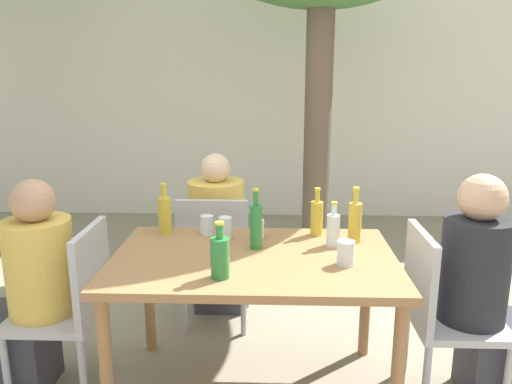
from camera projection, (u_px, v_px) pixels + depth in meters
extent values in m
cube|color=white|center=(266.00, 93.00, 5.54)|extent=(10.00, 0.08, 2.80)
cylinder|color=brown|center=(317.00, 137.00, 4.09)|extent=(0.22, 0.22, 2.22)
cube|color=#996B42|center=(254.00, 260.00, 2.45)|extent=(1.39, 0.89, 0.04)
cylinder|color=#996B42|center=(106.00, 371.00, 2.19)|extent=(0.06, 0.06, 0.72)
cylinder|color=#996B42|center=(398.00, 377.00, 2.15)|extent=(0.06, 0.06, 0.72)
cylinder|color=#996B42|center=(149.00, 294.00, 2.94)|extent=(0.06, 0.06, 0.72)
cylinder|color=#996B42|center=(366.00, 298.00, 2.90)|extent=(0.06, 0.06, 0.72)
cube|color=#B2B2B7|center=(57.00, 315.00, 2.56)|extent=(0.44, 0.44, 0.04)
cube|color=#B2B2B7|center=(92.00, 271.00, 2.50)|extent=(0.04, 0.44, 0.45)
cylinder|color=#B2B2B7|center=(42.00, 334.00, 2.81)|extent=(0.04, 0.04, 0.40)
cylinder|color=#B2B2B7|center=(7.00, 373.00, 2.44)|extent=(0.04, 0.04, 0.40)
cylinder|color=#B2B2B7|center=(108.00, 335.00, 2.79)|extent=(0.04, 0.04, 0.40)
cylinder|color=#B2B2B7|center=(83.00, 375.00, 2.43)|extent=(0.04, 0.04, 0.40)
cube|color=#B2B2B7|center=(456.00, 321.00, 2.50)|extent=(0.44, 0.44, 0.04)
cube|color=#B2B2B7|center=(420.00, 276.00, 2.44)|extent=(0.04, 0.44, 0.45)
cylinder|color=#B2B2B7|center=(507.00, 384.00, 2.36)|extent=(0.04, 0.04, 0.40)
cylinder|color=#B2B2B7|center=(475.00, 342.00, 2.73)|extent=(0.04, 0.04, 0.40)
cylinder|color=#B2B2B7|center=(426.00, 382.00, 2.37)|extent=(0.04, 0.04, 0.40)
cylinder|color=#B2B2B7|center=(405.00, 340.00, 2.74)|extent=(0.04, 0.04, 0.40)
cube|color=#B2B2B7|center=(216.00, 261.00, 3.28)|extent=(0.44, 0.44, 0.04)
cube|color=#B2B2B7|center=(212.00, 236.00, 3.03)|extent=(0.44, 0.04, 0.45)
cylinder|color=#B2B2B7|center=(247.00, 281.00, 3.51)|extent=(0.04, 0.04, 0.40)
cylinder|color=#B2B2B7|center=(193.00, 280.00, 3.52)|extent=(0.04, 0.04, 0.40)
cylinder|color=#B2B2B7|center=(244.00, 305.00, 3.14)|extent=(0.04, 0.04, 0.40)
cylinder|color=#B2B2B7|center=(184.00, 304.00, 3.16)|extent=(0.04, 0.04, 0.40)
cube|color=#383842|center=(12.00, 349.00, 2.62)|extent=(0.40, 0.30, 0.44)
cylinder|color=gold|center=(40.00, 267.00, 2.50)|extent=(0.34, 0.34, 0.49)
sphere|color=tan|center=(33.00, 201.00, 2.42)|extent=(0.22, 0.22, 0.22)
cube|color=#383842|center=(504.00, 358.00, 2.53)|extent=(0.40, 0.29, 0.44)
cylinder|color=#232328|center=(474.00, 270.00, 2.43)|extent=(0.33, 0.33, 0.52)
sphere|color=tan|center=(482.00, 198.00, 2.34)|extent=(0.23, 0.23, 0.23)
cube|color=#383842|center=(221.00, 274.00, 3.58)|extent=(0.33, 0.40, 0.44)
cylinder|color=gold|center=(217.00, 219.00, 3.27)|extent=(0.37, 0.37, 0.51)
sphere|color=beige|center=(216.00, 168.00, 3.19)|extent=(0.19, 0.19, 0.19)
cylinder|color=gold|center=(355.00, 223.00, 2.63)|extent=(0.07, 0.07, 0.21)
cylinder|color=gold|center=(356.00, 196.00, 2.60)|extent=(0.03, 0.03, 0.07)
cylinder|color=gold|center=(356.00, 188.00, 2.58)|extent=(0.03, 0.03, 0.01)
cylinder|color=#287A38|center=(220.00, 258.00, 2.18)|extent=(0.08, 0.08, 0.18)
cylinder|color=#287A38|center=(219.00, 232.00, 2.15)|extent=(0.03, 0.03, 0.06)
cylinder|color=gold|center=(219.00, 223.00, 2.14)|extent=(0.04, 0.04, 0.01)
cylinder|color=gold|center=(317.00, 218.00, 2.74)|extent=(0.07, 0.07, 0.19)
cylinder|color=gold|center=(317.00, 196.00, 2.71)|extent=(0.03, 0.03, 0.07)
cylinder|color=gold|center=(318.00, 189.00, 2.70)|extent=(0.03, 0.03, 0.01)
cylinder|color=gold|center=(165.00, 216.00, 2.77)|extent=(0.07, 0.07, 0.20)
cylinder|color=gold|center=(164.00, 192.00, 2.74)|extent=(0.03, 0.03, 0.07)
cylinder|color=gold|center=(163.00, 184.00, 2.73)|extent=(0.03, 0.03, 0.01)
cylinder|color=silver|center=(333.00, 230.00, 2.57)|extent=(0.07, 0.07, 0.17)
cylinder|color=silver|center=(334.00, 210.00, 2.55)|extent=(0.03, 0.03, 0.06)
cylinder|color=gold|center=(334.00, 203.00, 2.54)|extent=(0.03, 0.03, 0.01)
cylinder|color=#287A38|center=(256.00, 227.00, 2.53)|extent=(0.06, 0.06, 0.22)
cylinder|color=#287A38|center=(256.00, 198.00, 2.49)|extent=(0.02, 0.02, 0.08)
cylinder|color=gold|center=(256.00, 190.00, 2.48)|extent=(0.03, 0.03, 0.01)
cylinder|color=silver|center=(258.00, 229.00, 2.70)|extent=(0.07, 0.07, 0.10)
cylinder|color=silver|center=(207.00, 225.00, 2.76)|extent=(0.07, 0.07, 0.11)
cylinder|color=silver|center=(225.00, 228.00, 2.67)|extent=(0.07, 0.07, 0.13)
cylinder|color=silver|center=(346.00, 253.00, 2.32)|extent=(0.08, 0.08, 0.12)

